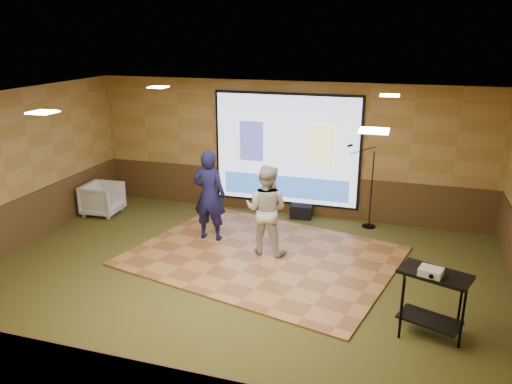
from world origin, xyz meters
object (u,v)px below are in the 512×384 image
(player_left, at_px, (209,195))
(player_right, at_px, (266,210))
(banquet_chair, at_px, (103,199))
(av_table, at_px, (433,292))
(projector, at_px, (431,272))
(duffel_bag, at_px, (301,212))
(dance_floor, at_px, (263,256))
(projector_screen, at_px, (286,151))
(mic_stand, at_px, (368,205))

(player_left, bearing_deg, player_right, 165.58)
(player_left, distance_m, banquet_chair, 3.04)
(av_table, distance_m, projector, 0.36)
(player_left, height_order, duffel_bag, player_left)
(dance_floor, xyz_separation_m, av_table, (2.90, -1.73, 0.65))
(player_left, distance_m, av_table, 4.68)
(projector_screen, bearing_deg, player_left, -118.60)
(projector, height_order, banquet_chair, projector)
(projector_screen, height_order, projector, projector_screen)
(player_right, height_order, av_table, player_right)
(projector_screen, height_order, dance_floor, projector_screen)
(av_table, bearing_deg, player_left, 152.21)
(mic_stand, relative_size, banquet_chair, 2.25)
(dance_floor, relative_size, banquet_chair, 5.82)
(player_left, height_order, projector, player_left)
(av_table, height_order, mic_stand, mic_stand)
(mic_stand, xyz_separation_m, duffel_bag, (-1.45, 0.09, -0.34))
(projector_screen, bearing_deg, duffel_bag, -24.02)
(projector, distance_m, duffel_bag, 4.87)
(banquet_chair, relative_size, duffel_bag, 1.66)
(mic_stand, bearing_deg, player_right, -151.96)
(projector_screen, xyz_separation_m, mic_stand, (1.87, -0.28, -0.98))
(projector, xyz_separation_m, duffel_bag, (-2.60, 4.03, -0.86))
(dance_floor, xyz_separation_m, duffel_bag, (0.24, 2.20, 0.13))
(banquet_chair, height_order, duffel_bag, banquet_chair)
(banquet_chair, distance_m, duffel_bag, 4.53)
(projector, bearing_deg, duffel_bag, 138.03)
(player_right, height_order, mic_stand, mic_stand)
(player_right, distance_m, mic_stand, 2.61)
(mic_stand, xyz_separation_m, banquet_chair, (-5.85, -1.01, -0.13))
(banquet_chair, bearing_deg, mic_stand, -83.28)
(projector, bearing_deg, av_table, 72.23)
(av_table, height_order, banquet_chair, av_table)
(dance_floor, height_order, mic_stand, mic_stand)
(projector_screen, relative_size, projector, 11.37)
(banquet_chair, bearing_deg, dance_floor, -107.92)
(av_table, bearing_deg, duffel_bag, 124.06)
(player_left, xyz_separation_m, player_right, (1.25, -0.29, -0.06))
(av_table, bearing_deg, dance_floor, 149.18)
(projector_screen, relative_size, banquet_chair, 4.16)
(dance_floor, distance_m, duffel_bag, 2.22)
(mic_stand, distance_m, duffel_bag, 1.50)
(player_right, height_order, duffel_bag, player_right)
(dance_floor, relative_size, player_left, 2.56)
(projector_screen, xyz_separation_m, projector, (3.02, -4.22, -0.47))
(projector_screen, xyz_separation_m, av_table, (3.08, -4.12, -0.81))
(player_left, distance_m, player_right, 1.28)
(player_left, height_order, player_right, player_left)
(player_left, bearing_deg, av_table, 151.04)
(player_right, xyz_separation_m, banquet_chair, (-4.16, 0.95, -0.52))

